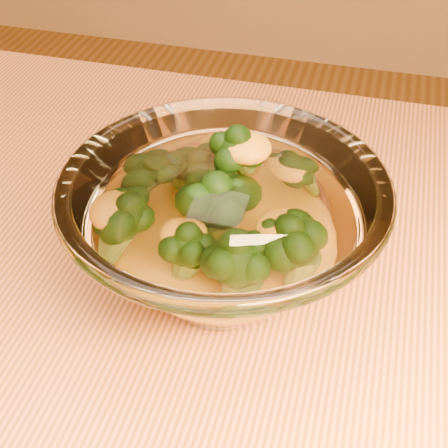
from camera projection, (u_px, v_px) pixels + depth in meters
The scene contains 3 objects.
glass_bowl at pixel (224, 229), 0.45m from camera, with size 0.23×0.23×0.10m.
cheese_sauce at pixel (224, 251), 0.46m from camera, with size 0.11×0.11×0.03m, color orange.
broccoli_heap at pixel (215, 208), 0.45m from camera, with size 0.16×0.15×0.08m.
Camera 1 is at (0.03, -0.24, 1.10)m, focal length 50.00 mm.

